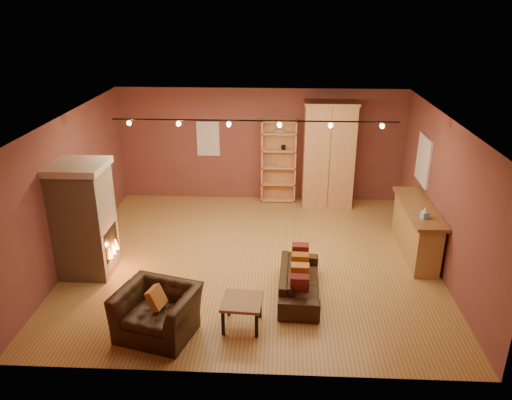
# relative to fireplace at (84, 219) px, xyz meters

# --- Properties ---
(floor) EXTENTS (7.00, 7.00, 0.00)m
(floor) POSITION_rel_fireplace_xyz_m (3.04, 0.60, -1.06)
(floor) COLOR olive
(floor) RESTS_ON ground
(ceiling) EXTENTS (7.00, 7.00, 0.00)m
(ceiling) POSITION_rel_fireplace_xyz_m (3.04, 0.60, 1.74)
(ceiling) COLOR brown
(ceiling) RESTS_ON back_wall
(back_wall) EXTENTS (7.00, 0.02, 2.80)m
(back_wall) POSITION_rel_fireplace_xyz_m (3.04, 3.85, 0.34)
(back_wall) COLOR brown
(back_wall) RESTS_ON floor
(left_wall) EXTENTS (0.02, 6.50, 2.80)m
(left_wall) POSITION_rel_fireplace_xyz_m (-0.46, 0.60, 0.34)
(left_wall) COLOR brown
(left_wall) RESTS_ON floor
(right_wall) EXTENTS (0.02, 6.50, 2.80)m
(right_wall) POSITION_rel_fireplace_xyz_m (6.54, 0.60, 0.34)
(right_wall) COLOR brown
(right_wall) RESTS_ON floor
(fireplace) EXTENTS (1.01, 0.98, 2.12)m
(fireplace) POSITION_rel_fireplace_xyz_m (0.00, 0.00, 0.00)
(fireplace) COLOR tan
(fireplace) RESTS_ON floor
(back_window) EXTENTS (0.56, 0.04, 0.86)m
(back_window) POSITION_rel_fireplace_xyz_m (1.74, 3.83, 0.49)
(back_window) COLOR silver
(back_window) RESTS_ON back_wall
(bookcase) EXTENTS (0.85, 0.33, 2.09)m
(bookcase) POSITION_rel_fireplace_xyz_m (3.49, 3.74, 0.00)
(bookcase) COLOR tan
(bookcase) RESTS_ON floor
(armoire) EXTENTS (1.26, 0.71, 2.57)m
(armoire) POSITION_rel_fireplace_xyz_m (4.69, 3.52, 0.23)
(armoire) COLOR tan
(armoire) RESTS_ON floor
(bar_counter) EXTENTS (0.58, 2.15, 1.03)m
(bar_counter) POSITION_rel_fireplace_xyz_m (6.24, 0.99, -0.54)
(bar_counter) COLOR tan
(bar_counter) RESTS_ON floor
(tissue_box) EXTENTS (0.14, 0.14, 0.21)m
(tissue_box) POSITION_rel_fireplace_xyz_m (6.19, 0.42, 0.06)
(tissue_box) COLOR #84BDD3
(tissue_box) RESTS_ON bar_counter
(right_window) EXTENTS (0.05, 0.90, 1.00)m
(right_window) POSITION_rel_fireplace_xyz_m (6.51, 2.00, 0.59)
(right_window) COLOR silver
(right_window) RESTS_ON right_wall
(loveseat) EXTENTS (0.57, 1.74, 0.73)m
(loveseat) POSITION_rel_fireplace_xyz_m (3.90, -0.63, -0.71)
(loveseat) COLOR black
(loveseat) RESTS_ON floor
(armchair) EXTENTS (1.30, 1.02, 1.00)m
(armchair) POSITION_rel_fireplace_xyz_m (1.71, -1.81, -0.56)
(armchair) COLOR black
(armchair) RESTS_ON floor
(coffee_table) EXTENTS (0.65, 0.65, 0.46)m
(coffee_table) POSITION_rel_fireplace_xyz_m (2.98, -1.57, -0.66)
(coffee_table) COLOR brown
(coffee_table) RESTS_ON floor
(track_rail) EXTENTS (5.20, 0.09, 0.13)m
(track_rail) POSITION_rel_fireplace_xyz_m (3.04, 0.80, 1.63)
(track_rail) COLOR black
(track_rail) RESTS_ON ceiling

